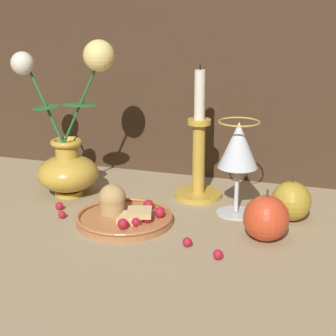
% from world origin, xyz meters
% --- Properties ---
extents(ground_plane, '(2.40, 2.40, 0.00)m').
position_xyz_m(ground_plane, '(0.00, 0.00, 0.00)').
color(ground_plane, '#9E8966').
rests_on(ground_plane, ground).
extents(vase, '(0.21, 0.12, 0.31)m').
position_xyz_m(vase, '(-0.20, 0.11, 0.10)').
color(vase, gold).
rests_on(vase, ground_plane).
extents(plate_with_pastries, '(0.17, 0.17, 0.06)m').
position_xyz_m(plate_with_pastries, '(-0.05, 0.01, 0.02)').
color(plate_with_pastries, '#B77042').
rests_on(plate_with_pastries, ground_plane).
extents(wine_glass, '(0.08, 0.08, 0.18)m').
position_xyz_m(wine_glass, '(0.14, 0.11, 0.13)').
color(wine_glass, silver).
rests_on(wine_glass, ground_plane).
extents(candlestick, '(0.10, 0.10, 0.27)m').
position_xyz_m(candlestick, '(0.05, 0.18, 0.08)').
color(candlestick, gold).
rests_on(candlestick, ground_plane).
extents(apple_beside_vase, '(0.07, 0.07, 0.08)m').
position_xyz_m(apple_beside_vase, '(0.24, 0.11, 0.04)').
color(apple_beside_vase, '#B2932D').
rests_on(apple_beside_vase, ground_plane).
extents(apple_near_glass, '(0.08, 0.08, 0.09)m').
position_xyz_m(apple_near_glass, '(0.20, 0.01, 0.04)').
color(apple_near_glass, '#D14223').
rests_on(apple_near_glass, ground_plane).
extents(berry_near_plate, '(0.01, 0.01, 0.01)m').
position_xyz_m(berry_near_plate, '(-0.16, -0.01, 0.01)').
color(berry_near_plate, '#AD192D').
rests_on(berry_near_plate, ground_plane).
extents(berry_front_center, '(0.02, 0.02, 0.02)m').
position_xyz_m(berry_front_center, '(0.09, -0.05, 0.01)').
color(berry_front_center, '#AD192D').
rests_on(berry_front_center, ground_plane).
extents(berry_by_glass_stem, '(0.02, 0.02, 0.02)m').
position_xyz_m(berry_by_glass_stem, '(-0.19, 0.03, 0.01)').
color(berry_by_glass_stem, '#AD192D').
rests_on(berry_by_glass_stem, ground_plane).
extents(berry_under_candlestick, '(0.02, 0.02, 0.02)m').
position_xyz_m(berry_under_candlestick, '(0.15, -0.08, 0.01)').
color(berry_under_candlestick, '#AD192D').
rests_on(berry_under_candlestick, ground_plane).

